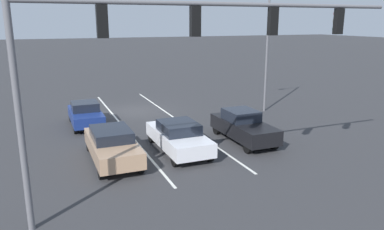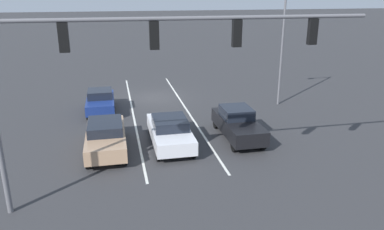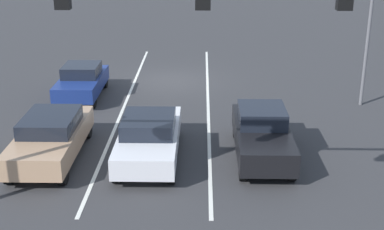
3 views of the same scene
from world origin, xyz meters
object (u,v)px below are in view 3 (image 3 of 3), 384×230
(car_black_leftlane_front, at_px, (262,134))
(car_tan_rightlane_front, at_px, (51,136))
(traffic_signal_gantry, at_px, (30,18))
(car_white_midlane_front, at_px, (149,137))
(car_navy_rightlane_second, at_px, (82,81))

(car_black_leftlane_front, bearing_deg, car_tan_rightlane_front, 2.41)
(traffic_signal_gantry, bearing_deg, car_tan_rightlane_front, -75.20)
(car_white_midlane_front, distance_m, car_navy_rightlane_second, 7.33)
(car_white_midlane_front, distance_m, car_black_leftlane_front, 3.72)
(car_black_leftlane_front, bearing_deg, traffic_signal_gantry, 42.20)
(car_white_midlane_front, xyz_separation_m, car_tan_rightlane_front, (3.21, 0.08, 0.03))
(car_tan_rightlane_front, height_order, car_navy_rightlane_second, car_tan_rightlane_front)
(car_tan_rightlane_front, bearing_deg, car_black_leftlane_front, -177.59)
(car_white_midlane_front, height_order, car_black_leftlane_front, car_black_leftlane_front)
(car_navy_rightlane_second, height_order, traffic_signal_gantry, traffic_signal_gantry)
(car_black_leftlane_front, bearing_deg, car_navy_rightlane_second, -40.29)
(car_white_midlane_front, xyz_separation_m, car_black_leftlane_front, (-3.71, -0.22, 0.05))
(car_tan_rightlane_front, xyz_separation_m, traffic_signal_gantry, (-1.27, 4.82, 4.71))
(car_white_midlane_front, bearing_deg, car_black_leftlane_front, -176.68)
(car_navy_rightlane_second, relative_size, traffic_signal_gantry, 0.30)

